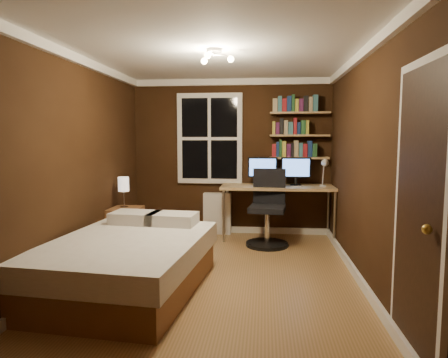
# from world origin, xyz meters

# --- Properties ---
(floor) EXTENTS (4.20, 4.20, 0.00)m
(floor) POSITION_xyz_m (0.00, 0.00, 0.00)
(floor) COLOR olive
(floor) RESTS_ON ground
(wall_back) EXTENTS (3.20, 0.04, 2.50)m
(wall_back) POSITION_xyz_m (0.00, 2.10, 1.25)
(wall_back) COLOR black
(wall_back) RESTS_ON ground
(wall_left) EXTENTS (0.04, 4.20, 2.50)m
(wall_left) POSITION_xyz_m (-1.60, 0.00, 1.25)
(wall_left) COLOR black
(wall_left) RESTS_ON ground
(wall_right) EXTENTS (0.04, 4.20, 2.50)m
(wall_right) POSITION_xyz_m (1.60, 0.00, 1.25)
(wall_right) COLOR black
(wall_right) RESTS_ON ground
(ceiling) EXTENTS (3.20, 4.20, 0.02)m
(ceiling) POSITION_xyz_m (0.00, 0.00, 2.50)
(ceiling) COLOR white
(ceiling) RESTS_ON wall_back
(window) EXTENTS (1.06, 0.06, 1.46)m
(window) POSITION_xyz_m (-0.35, 2.06, 1.55)
(window) COLOR white
(window) RESTS_ON wall_back
(door) EXTENTS (0.03, 0.82, 2.05)m
(door) POSITION_xyz_m (1.59, -1.55, 1.02)
(door) COLOR black
(door) RESTS_ON ground
(door_knob) EXTENTS (0.06, 0.06, 0.06)m
(door_knob) POSITION_xyz_m (1.55, -1.85, 1.00)
(door_knob) COLOR gold
(door_knob) RESTS_ON door
(ceiling_fixture) EXTENTS (0.44, 0.44, 0.18)m
(ceiling_fixture) POSITION_xyz_m (0.00, -0.10, 2.40)
(ceiling_fixture) COLOR beige
(ceiling_fixture) RESTS_ON ceiling
(bookshelf_lower) EXTENTS (0.92, 0.22, 0.03)m
(bookshelf_lower) POSITION_xyz_m (1.08, 1.98, 1.25)
(bookshelf_lower) COLOR #9D7B4C
(bookshelf_lower) RESTS_ON wall_back
(books_row_lower) EXTENTS (0.66, 0.16, 0.23)m
(books_row_lower) POSITION_xyz_m (1.08, 1.98, 1.38)
(books_row_lower) COLOR maroon
(books_row_lower) RESTS_ON bookshelf_lower
(bookshelf_middle) EXTENTS (0.92, 0.22, 0.03)m
(bookshelf_middle) POSITION_xyz_m (1.08, 1.98, 1.60)
(bookshelf_middle) COLOR #9D7B4C
(bookshelf_middle) RESTS_ON wall_back
(books_row_middle) EXTENTS (0.54, 0.16, 0.23)m
(books_row_middle) POSITION_xyz_m (1.08, 1.98, 1.73)
(books_row_middle) COLOR navy
(books_row_middle) RESTS_ON bookshelf_middle
(bookshelf_upper) EXTENTS (0.92, 0.22, 0.03)m
(bookshelf_upper) POSITION_xyz_m (1.08, 1.98, 1.95)
(bookshelf_upper) COLOR #9D7B4C
(bookshelf_upper) RESTS_ON wall_back
(books_row_upper) EXTENTS (0.60, 0.16, 0.23)m
(books_row_upper) POSITION_xyz_m (1.08, 1.98, 2.08)
(books_row_upper) COLOR #24552A
(books_row_upper) RESTS_ON bookshelf_upper
(bed) EXTENTS (1.62, 2.12, 0.68)m
(bed) POSITION_xyz_m (-0.84, -0.54, 0.29)
(bed) COLOR brown
(bed) RESTS_ON ground
(nightstand) EXTENTS (0.49, 0.49, 0.59)m
(nightstand) POSITION_xyz_m (-1.41, 0.96, 0.29)
(nightstand) COLOR brown
(nightstand) RESTS_ON ground
(bedside_lamp) EXTENTS (0.15, 0.15, 0.44)m
(bedside_lamp) POSITION_xyz_m (-1.41, 0.96, 0.80)
(bedside_lamp) COLOR beige
(bedside_lamp) RESTS_ON nightstand
(radiator) EXTENTS (0.45, 0.16, 0.67)m
(radiator) POSITION_xyz_m (-0.22, 1.98, 0.33)
(radiator) COLOR silver
(radiator) RESTS_ON ground
(desk) EXTENTS (1.75, 0.66, 0.83)m
(desk) POSITION_xyz_m (0.76, 1.75, 0.77)
(desk) COLOR #9D7B4C
(desk) RESTS_ON ground
(monitor_left) EXTENTS (0.46, 0.12, 0.43)m
(monitor_left) POSITION_xyz_m (0.51, 1.84, 1.05)
(monitor_left) COLOR black
(monitor_left) RESTS_ON desk
(monitor_right) EXTENTS (0.46, 0.12, 0.43)m
(monitor_right) POSITION_xyz_m (1.03, 1.84, 1.05)
(monitor_right) COLOR black
(monitor_right) RESTS_ON desk
(desk_lamp) EXTENTS (0.14, 0.32, 0.44)m
(desk_lamp) POSITION_xyz_m (1.43, 1.64, 1.05)
(desk_lamp) COLOR silver
(desk_lamp) RESTS_ON desk
(office_chair) EXTENTS (0.61, 0.61, 1.11)m
(office_chair) POSITION_xyz_m (0.60, 1.36, 0.44)
(office_chair) COLOR black
(office_chair) RESTS_ON ground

